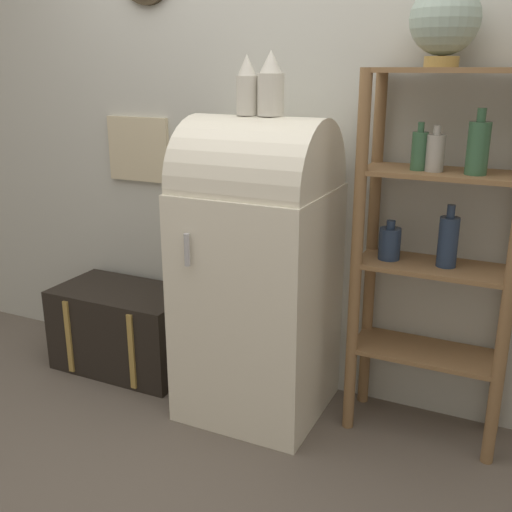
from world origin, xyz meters
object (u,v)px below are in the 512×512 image
vase_left (247,87)px  vase_center (271,86)px  refrigerator (258,264)px  suitcase_trunk (125,328)px  globe (445,21)px

vase_left → vase_center: (0.10, 0.01, 0.01)m
refrigerator → suitcase_trunk: (-0.82, 0.05, -0.50)m
suitcase_trunk → refrigerator: bearing=-3.5°
suitcase_trunk → globe: globe is taller
vase_left → suitcase_trunk: bearing=176.1°
globe → suitcase_trunk: bearing=-176.2°
refrigerator → globe: 1.25m
suitcase_trunk → vase_center: 1.55m
vase_left → globe: bearing=11.5°
suitcase_trunk → vase_left: (0.77, -0.05, 1.27)m
vase_left → vase_center: bearing=4.5°
vase_left → vase_center: size_ratio=0.94×
globe → vase_center: bearing=-167.4°
globe → vase_left: 0.81m
refrigerator → globe: size_ratio=4.53×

